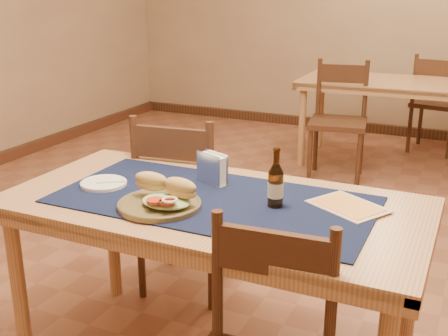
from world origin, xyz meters
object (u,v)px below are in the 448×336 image
at_px(back_table, 397,91).
at_px(sandwich_plate, 162,199).
at_px(beer_bottle, 276,185).
at_px(napkin_holder, 212,169).
at_px(main_table, 213,220).
at_px(chair_main_far, 185,201).

bearing_deg(back_table, sandwich_plate, -95.85).
xyz_separation_m(beer_bottle, napkin_holder, (-0.32, 0.13, -0.02)).
xyz_separation_m(main_table, beer_bottle, (0.24, 0.03, 0.17)).
relative_size(chair_main_far, sandwich_plate, 3.10).
height_order(main_table, beer_bottle, beer_bottle).
bearing_deg(back_table, napkin_holder, -95.54).
height_order(back_table, beer_bottle, beer_bottle).
bearing_deg(napkin_holder, beer_bottle, -22.07).
relative_size(back_table, sandwich_plate, 5.32).
distance_m(back_table, beer_bottle, 3.15).
height_order(beer_bottle, napkin_holder, beer_bottle).
bearing_deg(back_table, main_table, -93.80).
relative_size(main_table, back_table, 0.98).
relative_size(sandwich_plate, beer_bottle, 1.39).
xyz_separation_m(back_table, chair_main_far, (-0.62, -2.66, -0.17)).
bearing_deg(sandwich_plate, back_table, 84.15).
bearing_deg(sandwich_plate, main_table, 49.71).
bearing_deg(chair_main_far, back_table, 76.94).
xyz_separation_m(chair_main_far, napkin_holder, (0.32, -0.35, 0.32)).
xyz_separation_m(main_table, back_table, (0.21, 3.18, 0.00)).
bearing_deg(beer_bottle, sandwich_plate, -153.25).
height_order(sandwich_plate, napkin_holder, napkin_holder).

